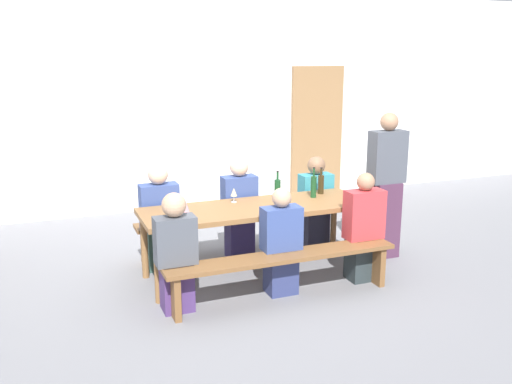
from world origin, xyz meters
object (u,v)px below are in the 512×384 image
Objects in this scene: wooden_door at (317,132)px; seated_guest_far_1 at (239,211)px; tasting_table at (256,213)px; bench_near at (283,263)px; wine_bottle_0 at (277,190)px; seated_guest_far_0 at (160,220)px; wine_glass_1 at (234,193)px; seated_guest_near_2 at (363,230)px; wine_bottle_1 at (314,186)px; seated_guest_near_0 at (176,255)px; seated_guest_near_1 at (281,245)px; wine_bottle_2 at (321,184)px; wine_glass_0 at (186,207)px; seated_guest_far_2 at (315,205)px; standing_host at (386,189)px; bench_far at (234,224)px.

wooden_door is 1.80× the size of seated_guest_far_1.
bench_near is (0.00, -0.69, -0.31)m from tasting_table.
wine_bottle_0 is (0.29, 0.11, 0.20)m from tasting_table.
wine_bottle_0 is 0.28× the size of seated_guest_far_0.
seated_guest_near_2 is at bearing -34.12° from wine_glass_1.
seated_guest_near_0 is (-1.71, -0.65, -0.34)m from wine_bottle_1.
wine_bottle_2 is at bearing -47.34° from seated_guest_near_1.
seated_guest_far_0 reaches higher than seated_guest_near_1.
seated_guest_far_1 is at bearing 41.65° from seated_guest_near_2.
wine_glass_0 is (-3.01, -3.09, -0.18)m from wooden_door.
seated_guest_far_2 is (1.88, 0.00, -0.02)m from seated_guest_far_0.
wine_glass_1 is at bearing -29.09° from seated_guest_far_1.
wine_bottle_1 is at bearing -30.73° from seated_guest_far_2.
wine_bottle_0 is 0.28× the size of seated_guest_far_1.
seated_guest_near_2 reaches higher than tasting_table.
seated_guest_near_0 is (-1.87, -0.76, -0.33)m from wine_bottle_2.
seated_guest_near_1 is at bearing -21.76° from wine_glass_0.
standing_host reaches higher than wine_bottle_0.
wine_bottle_2 is at bearing -18.10° from seated_guest_far_2.
tasting_table is 7.08× the size of wine_bottle_1.
seated_guest_near_0 is (-0.99, 0.15, 0.17)m from bench_near.
seated_guest_far_2 reaches higher than wine_bottle_2.
bench_near is 1.36m from wine_bottle_2.
wine_bottle_0 is 1.89× the size of wine_glass_0.
tasting_table is at bearing -159.25° from wine_bottle_0.
tasting_table is (-2.21, -2.89, -0.37)m from wooden_door.
tasting_table is at bearing 14.32° from wine_glass_0.
seated_guest_near_0 is 2.62m from standing_host.
seated_guest_far_2 is at bearing -61.28° from seated_guest_near_0.
wooden_door is at bearing -32.30° from seated_guest_near_1.
wine_bottle_1 is 1.86m from seated_guest_near_0.
bench_far is at bearing 70.59° from wine_glass_1.
standing_host reaches higher than tasting_table.
wooden_door is 4.09m from seated_guest_near_1.
wine_bottle_1 is 1.71m from seated_guest_far_0.
seated_guest_near_0 reaches higher than wine_bottle_0.
wine_bottle_2 is 1.18m from seated_guest_near_1.
tasting_table is 0.57m from seated_guest_near_1.
standing_host is (2.56, 0.51, 0.27)m from seated_guest_near_0.
wine_bottle_2 is at bearing 37.13° from wine_bottle_1.
seated_guest_far_1 is at bearing 88.87° from tasting_table.
bench_near is at bearing -79.96° from wine_glass_1.
wine_glass_0 is 0.16× the size of seated_guest_near_1.
wine_bottle_1 is at bearing -118.22° from wooden_door.
wine_bottle_2 is at bearing 79.94° from seated_guest_far_0.
wooden_door is 4.72m from seated_guest_near_0.
wooden_door is 3.16m from wine_bottle_1.
seated_guest_far_1 is 0.70× the size of standing_host.
bench_far is 7.59× the size of wine_bottle_2.
wine_bottle_2 is 0.27× the size of seated_guest_near_2.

